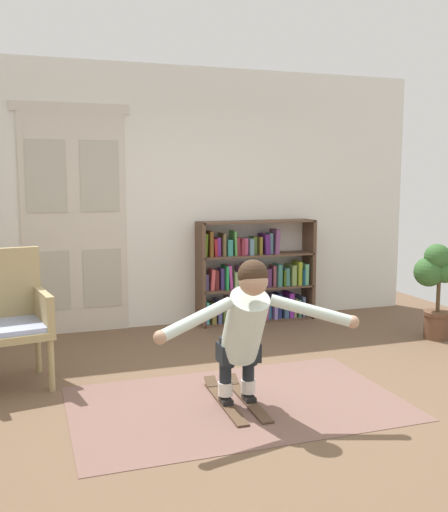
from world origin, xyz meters
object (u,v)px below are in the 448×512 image
wicker_chair (8,314)px  potted_plant (435,283)px  bookshelf (254,278)px  person_skier (246,324)px  skis_pair (235,399)px

wicker_chair → potted_plant: 4.20m
bookshelf → wicker_chair: bearing=-153.7°
potted_plant → person_skier: (-2.59, -1.23, 0.07)m
bookshelf → wicker_chair: 2.98m
wicker_chair → skis_pair: size_ratio=1.25×
wicker_chair → skis_pair: bearing=-31.1°
bookshelf → skis_pair: 2.57m
skis_pair → potted_plant: bearing=21.3°
potted_plant → skis_pair: bearing=-158.7°
bookshelf → skis_pair: bearing=-114.8°
wicker_chair → potted_plant: size_ratio=1.10×
skis_pair → person_skier: person_skier is taller
skis_pair → person_skier: (-0.01, -0.22, 0.64)m
wicker_chair → person_skier: size_ratio=0.77×
wicker_chair → potted_plant: (4.20, 0.04, 0.01)m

